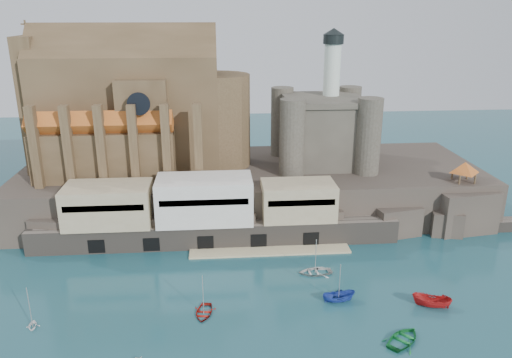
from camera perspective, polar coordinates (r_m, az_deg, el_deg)
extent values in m
plane|color=#17434D|center=(78.60, 1.58, -14.27)|extent=(300.00, 300.00, 0.00)
cube|color=#2C2621|center=(112.33, -0.59, -0.95)|extent=(100.00, 34.00, 10.00)
cube|color=#2C2621|center=(102.18, -21.75, -5.63)|extent=(9.00, 5.00, 6.00)
cube|color=#2C2621|center=(98.58, -12.80, -5.59)|extent=(9.00, 5.00, 6.00)
cube|color=#2C2621|center=(97.53, -2.83, -5.39)|extent=(9.00, 5.00, 6.00)
cube|color=#2C2621|center=(99.42, 7.05, -5.03)|extent=(9.00, 5.00, 6.00)
cube|color=#2C2621|center=(103.74, 15.77, -4.59)|extent=(9.00, 5.00, 6.00)
cube|color=#60574D|center=(96.90, -4.59, -6.08)|extent=(70.00, 6.00, 4.50)
cube|color=tan|center=(94.24, 1.62, -8.20)|extent=(30.00, 4.00, 0.40)
cube|color=black|center=(97.21, -17.75, -7.32)|extent=(3.00, 0.40, 2.60)
cube|color=black|center=(95.38, -11.85, -7.30)|extent=(3.00, 0.40, 2.60)
cube|color=black|center=(94.59, -5.79, -7.21)|extent=(3.00, 0.40, 2.60)
cube|color=black|center=(94.85, 0.31, -7.03)|extent=(3.00, 0.40, 2.60)
cube|color=black|center=(96.15, 6.30, -6.77)|extent=(3.00, 0.40, 2.60)
cube|color=tan|center=(97.67, -16.51, -2.81)|extent=(16.00, 9.00, 7.50)
cube|color=silver|center=(95.34, -5.89, -2.31)|extent=(18.00, 9.00, 8.50)
cube|color=tan|center=(96.81, 4.84, -2.42)|extent=(14.00, 8.00, 7.00)
cube|color=#4B3823|center=(111.07, -14.31, 7.34)|extent=(38.00, 14.00, 24.00)
cube|color=#4B3823|center=(109.47, -14.82, 13.51)|extent=(38.00, 13.01, 13.01)
cylinder|color=#4B3823|center=(109.91, -4.36, 6.69)|extent=(14.00, 14.00, 20.00)
cube|color=#4B3823|center=(110.87, -12.18, 6.43)|extent=(10.00, 20.00, 20.00)
cube|color=#4B3823|center=(104.35, -16.98, 2.43)|extent=(28.00, 5.00, 10.00)
cube|color=#4B3823|center=(122.37, -15.21, 4.92)|extent=(28.00, 5.00, 10.00)
cube|color=#B5571F|center=(102.79, -17.32, 5.96)|extent=(28.00, 5.66, 5.66)
cube|color=#B5571F|center=(121.05, -15.47, 7.95)|extent=(28.00, 5.66, 5.66)
cube|color=#4B3823|center=(115.43, -23.81, 7.77)|extent=(4.00, 10.00, 28.00)
cylinder|color=black|center=(98.02, -13.27, 8.35)|extent=(4.40, 0.30, 4.40)
cube|color=#4B3823|center=(104.10, -23.93, 3.30)|extent=(1.60, 2.20, 16.00)
cube|color=#4B3823|center=(102.21, -20.65, 3.46)|extent=(1.60, 2.20, 16.00)
cube|color=#4B3823|center=(100.67, -17.25, 3.60)|extent=(1.60, 2.20, 16.00)
cube|color=#4B3823|center=(99.49, -13.76, 3.74)|extent=(1.60, 2.20, 16.00)
cube|color=#4B3823|center=(98.68, -10.20, 3.86)|extent=(1.60, 2.20, 16.00)
cube|color=#4B3823|center=(98.26, -6.60, 3.97)|extent=(1.60, 2.20, 16.00)
cube|color=#413D33|center=(112.08, 7.58, 5.24)|extent=(16.00, 16.00, 14.00)
cube|color=#413D33|center=(110.61, 7.74, 8.97)|extent=(17.00, 17.00, 1.20)
cylinder|color=#413D33|center=(102.76, 4.14, 4.70)|extent=(5.20, 5.20, 16.00)
cylinder|color=#413D33|center=(106.35, 12.72, 4.77)|extent=(5.20, 5.20, 16.00)
cylinder|color=#413D33|center=(118.19, 2.97, 6.57)|extent=(5.20, 5.20, 16.00)
cylinder|color=#413D33|center=(121.32, 10.54, 6.60)|extent=(5.20, 5.20, 16.00)
cylinder|color=silver|center=(112.20, 8.67, 11.95)|extent=(3.60, 3.60, 12.00)
cylinder|color=black|center=(111.62, 8.85, 15.52)|extent=(4.40, 4.40, 2.00)
cone|color=black|center=(111.55, 8.89, 16.34)|extent=(4.60, 4.60, 1.40)
cube|color=#2C2621|center=(110.89, 22.20, -3.03)|extent=(12.00, 10.00, 8.70)
cube|color=#2C2621|center=(107.35, 20.86, -4.64)|extent=(6.00, 5.00, 5.00)
cube|color=#2C2621|center=(115.29, 23.92, -3.17)|extent=(5.00, 4.00, 6.00)
cube|color=#4B3823|center=(109.42, 22.49, -0.84)|extent=(4.20, 4.20, 0.30)
cylinder|color=#4B3823|center=(106.91, 22.19, -0.42)|extent=(0.36, 0.36, 3.20)
cylinder|color=#4B3823|center=(108.38, 23.71, -0.37)|extent=(0.36, 0.36, 3.20)
cylinder|color=#4B3823|center=(109.62, 21.47, 0.13)|extent=(0.36, 0.36, 3.20)
cylinder|color=#4B3823|center=(111.05, 22.96, 0.17)|extent=(0.36, 0.36, 3.20)
pyramid|color=#B5571F|center=(108.20, 22.76, 1.24)|extent=(6.40, 6.40, 2.20)
imported|color=#9B120A|center=(77.19, -5.99, -15.06)|extent=(3.72, 1.62, 5.03)
imported|color=#243FA0|center=(80.66, 9.40, -13.60)|extent=(2.12, 2.07, 5.15)
imported|color=#157B33|center=(74.32, 16.50, -17.32)|extent=(3.94, 4.24, 6.29)
imported|color=white|center=(80.59, -24.14, -15.20)|extent=(2.50, 1.77, 2.67)
imported|color=#B31A1A|center=(82.79, 19.37, -13.59)|extent=(2.81, 2.77, 5.87)
imported|color=silver|center=(87.68, 6.76, -10.64)|extent=(1.43, 4.20, 5.80)
imported|color=navy|center=(81.82, 9.32, -13.09)|extent=(3.13, 2.99, 3.13)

